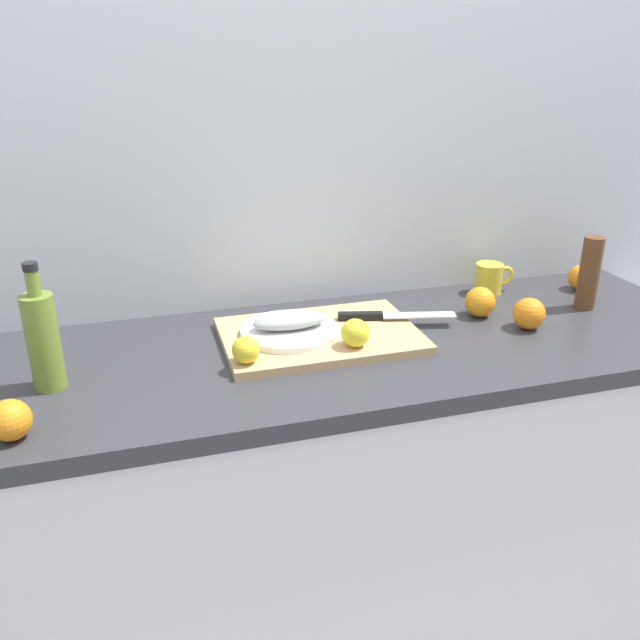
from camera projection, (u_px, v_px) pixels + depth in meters
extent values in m
plane|color=slate|center=(321.00, 635.00, 1.85)|extent=(12.00, 12.00, 0.00)
cube|color=silver|center=(285.00, 170.00, 1.66)|extent=(3.20, 0.05, 2.50)
cube|color=white|center=(321.00, 512.00, 1.69)|extent=(2.00, 0.58, 0.86)
cube|color=#333338|center=(321.00, 355.00, 1.51)|extent=(2.00, 0.60, 0.04)
cube|color=tan|center=(320.00, 336.00, 1.54)|extent=(0.46, 0.31, 0.02)
cylinder|color=white|center=(290.00, 331.00, 1.52)|extent=(0.23, 0.23, 0.01)
ellipsoid|color=#999E99|center=(290.00, 321.00, 1.51)|extent=(0.17, 0.07, 0.04)
cube|color=silver|center=(419.00, 315.00, 1.61)|extent=(0.18, 0.08, 0.00)
cube|color=black|center=(360.00, 316.00, 1.60)|extent=(0.11, 0.05, 0.02)
sphere|color=yellow|center=(246.00, 350.00, 1.38)|extent=(0.06, 0.06, 0.06)
sphere|color=yellow|center=(355.00, 333.00, 1.45)|extent=(0.06, 0.06, 0.06)
cylinder|color=olive|center=(44.00, 343.00, 1.29)|extent=(0.06, 0.06, 0.20)
cylinder|color=olive|center=(33.00, 283.00, 1.24)|extent=(0.03, 0.03, 0.05)
cylinder|color=black|center=(30.00, 267.00, 1.23)|extent=(0.03, 0.03, 0.02)
cylinder|color=yellow|center=(489.00, 279.00, 1.82)|extent=(0.07, 0.07, 0.09)
torus|color=yellow|center=(504.00, 276.00, 1.83)|extent=(0.06, 0.01, 0.06)
sphere|color=orange|center=(529.00, 314.00, 1.59)|extent=(0.08, 0.08, 0.08)
sphere|color=orange|center=(581.00, 277.00, 1.85)|extent=(0.07, 0.07, 0.07)
sphere|color=orange|center=(480.00, 302.00, 1.67)|extent=(0.08, 0.08, 0.08)
sphere|color=orange|center=(10.00, 420.00, 1.14)|extent=(0.07, 0.07, 0.07)
cylinder|color=brown|center=(589.00, 273.00, 1.70)|extent=(0.05, 0.05, 0.19)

